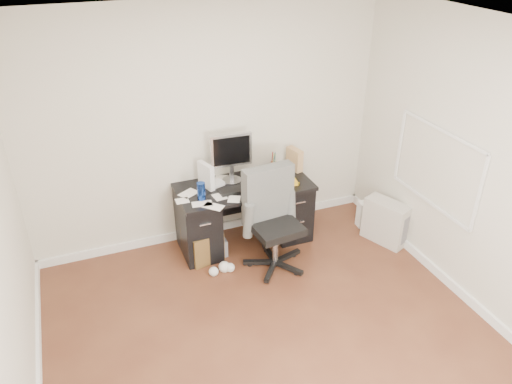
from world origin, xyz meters
The scene contains 18 objects.
ground centered at (0.00, 0.00, 0.00)m, with size 4.00×4.00×0.00m, color #4D2618.
room_shell centered at (0.03, 0.03, 1.66)m, with size 4.02×4.02×2.71m.
desk centered at (0.30, 1.65, 0.40)m, with size 1.50×0.70×0.75m.
loose_papers centered at (0.10, 1.60, 0.75)m, with size 1.10×0.60×0.00m, color silver, non-canonical shape.
lcd_monitor centered at (0.21, 1.79, 1.04)m, with size 0.46×0.26×0.58m, color #BDBCC1, non-canonical shape.
keyboard centered at (0.21, 1.57, 0.76)m, with size 0.44×0.15×0.03m, color black.
computer_mouse centered at (0.50, 1.62, 0.78)m, with size 0.07×0.07×0.07m, color #BDBCC1.
travel_mug centered at (-0.23, 1.52, 0.85)m, with size 0.09×0.09×0.20m, color navy.
white_binder centered at (-0.10, 1.76, 0.89)m, with size 0.11×0.25×0.28m, color white.
magazine_file centered at (0.99, 1.81, 0.88)m, with size 0.11×0.22×0.26m, color #A97C51.
pen_cup centered at (0.76, 1.88, 0.86)m, with size 0.09×0.09×0.22m, color #523117, non-canonical shape.
yellow_book centered at (0.78, 1.56, 0.77)m, with size 0.21×0.26×0.05m, color yellow.
paper_remote centered at (0.47, 1.36, 0.76)m, with size 0.29×0.23×0.02m, color silver, non-canonical shape.
office_chair centered at (0.45, 1.09, 0.56)m, with size 0.64×0.64×1.13m, color #4B4E4B, non-canonical shape.
pc_tower centered at (1.84, 1.07, 0.26)m, with size 0.23×0.52×0.52m, color beige.
shopping_bag centered at (1.83, 1.43, 0.17)m, with size 0.25×0.18×0.33m, color white.
wicker_basket centered at (-0.24, 1.53, 0.18)m, with size 0.36×0.36×0.36m, color #452E14.
desk_printer centered at (-0.16, 1.56, 0.10)m, with size 0.35×0.29×0.20m, color slate.
Camera 1 is at (-1.36, -2.93, 3.38)m, focal length 35.00 mm.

